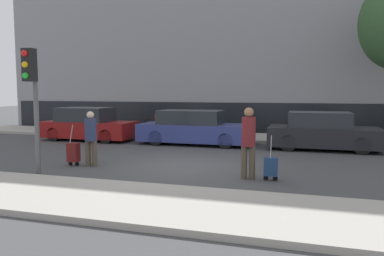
% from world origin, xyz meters
% --- Properties ---
extents(ground_plane, '(80.00, 80.00, 0.00)m').
position_xyz_m(ground_plane, '(0.00, 0.00, 0.00)').
color(ground_plane, '#424244').
extents(sidewalk_near, '(28.00, 2.50, 0.12)m').
position_xyz_m(sidewalk_near, '(0.00, -3.75, 0.06)').
color(sidewalk_near, '#A39E93').
rests_on(sidewalk_near, ground_plane).
extents(sidewalk_far, '(28.00, 3.00, 0.12)m').
position_xyz_m(sidewalk_far, '(0.00, 7.00, 0.06)').
color(sidewalk_far, '#A39E93').
rests_on(sidewalk_far, ground_plane).
extents(building_facade, '(28.00, 2.70, 13.47)m').
position_xyz_m(building_facade, '(0.00, 10.52, 6.72)').
color(building_facade, gray).
rests_on(building_facade, ground_plane).
extents(parked_car_0, '(4.14, 1.73, 1.46)m').
position_xyz_m(parked_car_0, '(-5.98, 4.46, 0.68)').
color(parked_car_0, maroon).
rests_on(parked_car_0, ground_plane).
extents(parked_car_1, '(4.60, 1.72, 1.40)m').
position_xyz_m(parked_car_1, '(-1.05, 4.53, 0.66)').
color(parked_car_1, navy).
rests_on(parked_car_1, ground_plane).
extents(parked_car_2, '(3.99, 1.77, 1.41)m').
position_xyz_m(parked_car_2, '(3.93, 4.57, 0.66)').
color(parked_car_2, black).
rests_on(parked_car_2, ground_plane).
extents(pedestrian_left, '(0.35, 0.34, 1.60)m').
position_xyz_m(pedestrian_left, '(-2.60, -0.69, 0.90)').
color(pedestrian_left, '#4C4233').
rests_on(pedestrian_left, ground_plane).
extents(trolley_left, '(0.34, 0.29, 1.21)m').
position_xyz_m(trolley_left, '(-3.15, -0.78, 0.39)').
color(trolley_left, maroon).
rests_on(trolley_left, ground_plane).
extents(pedestrian_right, '(0.35, 0.34, 1.77)m').
position_xyz_m(pedestrian_right, '(1.99, -0.99, 1.01)').
color(pedestrian_right, '#4C4233').
rests_on(pedestrian_right, ground_plane).
extents(trolley_right, '(0.34, 0.29, 1.11)m').
position_xyz_m(trolley_right, '(2.54, -0.98, 0.34)').
color(trolley_right, navy).
rests_on(trolley_right, ground_plane).
extents(traffic_light, '(0.28, 0.47, 3.21)m').
position_xyz_m(traffic_light, '(-3.17, -2.37, 2.30)').
color(traffic_light, '#515154').
rests_on(traffic_light, ground_plane).
extents(parked_bicycle, '(1.77, 0.06, 0.96)m').
position_xyz_m(parked_bicycle, '(-3.54, 6.85, 0.49)').
color(parked_bicycle, black).
rests_on(parked_bicycle, sidewalk_far).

